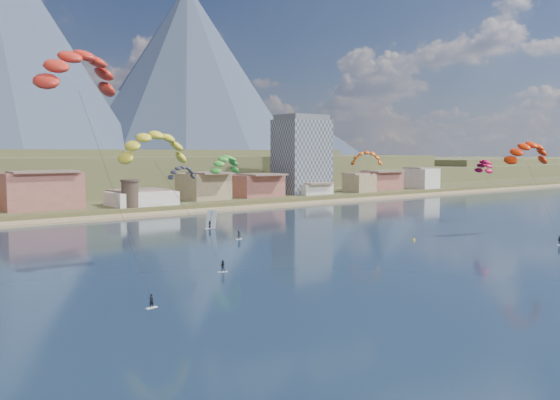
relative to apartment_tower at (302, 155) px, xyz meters
name	(u,v)px	position (x,y,z in m)	size (l,w,h in m)	color
ground	(414,283)	(-85.00, -128.00, -17.82)	(2400.00, 2400.00, 0.00)	black
beach	(125,216)	(-85.00, -22.00, -17.57)	(2200.00, 12.00, 0.90)	tan
foothills	(66,172)	(-62.61, 104.47, -8.74)	(940.00, 210.00, 18.00)	brown
apartment_tower	(302,155)	(0.00, 0.00, 0.00)	(20.00, 16.00, 32.00)	gray
watchtower	(130,193)	(-80.00, -14.00, -11.45)	(5.82, 5.82, 8.60)	#47382D
kitesurfer_red	(78,65)	(-126.28, -108.25, 11.98)	(13.07, 14.14, 32.87)	silver
kitesurfer_yellow	(154,143)	(-109.32, -93.75, 2.73)	(13.29, 13.81, 24.56)	silver
kitesurfer_orange	(527,150)	(-25.59, -111.44, 1.74)	(15.96, 17.02, 24.59)	silver
kitesurfer_green	(225,162)	(-77.54, -64.98, -1.22)	(10.58, 16.61, 20.81)	silver
distant_kite_dark	(182,170)	(-86.59, -60.23, -3.09)	(7.62, 5.79, 17.37)	#262626
distant_kite_orange	(367,156)	(-27.80, -63.24, 0.09)	(9.38, 9.38, 20.90)	#262626
distant_kite_red	(484,164)	(-6.19, -87.87, -2.29)	(7.46, 8.84, 18.40)	#262626
windsurfer	(210,223)	(-77.80, -58.22, -16.37)	(2.65, 2.91, 4.57)	silver
buoy	(414,240)	(-53.03, -101.76, -17.71)	(0.62, 0.62, 0.62)	#FFF21A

